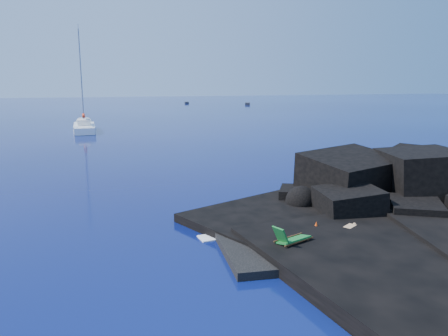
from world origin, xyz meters
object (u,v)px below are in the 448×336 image
Objects in this scene: sunbather at (350,228)px; marker_cone at (316,226)px; sailboat at (85,131)px; distant_boat_b at (248,105)px; deck_chair at (294,234)px; distant_boat_a at (187,103)px.

marker_cone is at bearing 129.18° from sunbather.
sailboat is 3.07× the size of distant_boat_b.
deck_chair is 2.54m from marker_cone.
distant_boat_b is (41.82, 115.74, -0.96)m from deck_chair.
sunbather is 1.58m from marker_cone.
sailboat is at bearing 71.46° from sunbather.
sunbather is at bearing -3.37° from deck_chair.
sailboat is at bearing -107.13° from distant_boat_b.
sunbather is 0.50× the size of distant_boat_a.
distant_boat_a is 0.82× the size of distant_boat_b.
distant_boat_a is (23.09, 127.92, -0.59)m from marker_cone.
deck_chair is at bearing -91.96° from distant_boat_a.
marker_cone reaches higher than distant_boat_a.
deck_chair reaches higher than distant_boat_b.
distant_boat_b is (38.36, 114.70, -0.54)m from sunbather.
sailboat reaches higher than marker_cone.
deck_chair is 0.44× the size of distant_boat_a.
distant_boat_a is 21.67m from distant_boat_b.
distant_boat_a is (21.60, 128.44, -0.54)m from sunbather.
deck_chair is 131.88m from distant_boat_a.
sailboat reaches higher than deck_chair.
distant_boat_b reaches higher than distant_boat_a.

